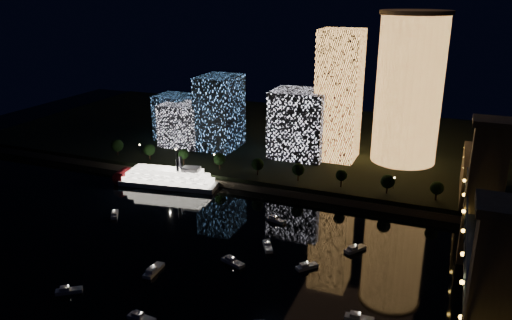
{
  "coord_description": "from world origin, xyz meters",
  "views": [
    {
      "loc": [
        52.35,
        -117.65,
        87.76
      ],
      "look_at": [
        -17.49,
        55.0,
        24.49
      ],
      "focal_mm": 35.0,
      "sensor_mm": 36.0,
      "label": 1
    }
  ],
  "objects_px": {
    "tower_cylindrical": "(409,88)",
    "tower_rectangular": "(339,96)",
    "truss_bridge": "(484,292)",
    "riverboat": "(164,178)"
  },
  "relations": [
    {
      "from": "tower_cylindrical",
      "to": "tower_rectangular",
      "type": "relative_size",
      "value": 1.13
    },
    {
      "from": "truss_bridge",
      "to": "riverboat",
      "type": "xyz_separation_m",
      "value": [
        -135.63,
        66.36,
        -12.36
      ]
    },
    {
      "from": "tower_rectangular",
      "to": "truss_bridge",
      "type": "height_order",
      "value": "tower_rectangular"
    },
    {
      "from": "tower_cylindrical",
      "to": "riverboat",
      "type": "bearing_deg",
      "value": -146.84
    },
    {
      "from": "tower_cylindrical",
      "to": "tower_rectangular",
      "type": "bearing_deg",
      "value": -165.47
    },
    {
      "from": "tower_cylindrical",
      "to": "riverboat",
      "type": "relative_size",
      "value": 1.45
    },
    {
      "from": "tower_rectangular",
      "to": "tower_cylindrical",
      "type": "bearing_deg",
      "value": 14.53
    },
    {
      "from": "riverboat",
      "to": "tower_rectangular",
      "type": "bearing_deg",
      "value": 40.09
    },
    {
      "from": "tower_cylindrical",
      "to": "truss_bridge",
      "type": "relative_size",
      "value": 0.28
    },
    {
      "from": "tower_rectangular",
      "to": "riverboat",
      "type": "distance_m",
      "value": 95.96
    }
  ]
}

